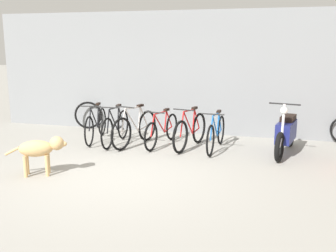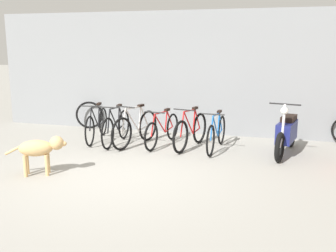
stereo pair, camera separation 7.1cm
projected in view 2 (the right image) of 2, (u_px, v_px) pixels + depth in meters
name	position (u px, v px, depth m)	size (l,w,h in m)	color
ground_plane	(112.00, 176.00, 6.55)	(60.00, 60.00, 0.00)	gray
shop_wall_back	(170.00, 73.00, 9.61)	(9.10, 0.20, 2.93)	slate
bicycle_0	(97.00, 125.00, 8.91)	(0.47, 1.73, 0.86)	black
bicycle_1	(116.00, 128.00, 8.59)	(0.46, 1.65, 0.87)	black
bicycle_2	(135.00, 129.00, 8.45)	(0.55, 1.62, 0.90)	black
bicycle_3	(163.00, 130.00, 8.48)	(0.46, 1.69, 0.79)	black
bicycle_4	(191.00, 131.00, 8.23)	(0.49, 1.60, 0.88)	black
bicycle_5	(216.00, 134.00, 8.09)	(0.46, 1.66, 0.82)	black
motorcycle	(287.00, 133.00, 7.75)	(0.58, 1.80, 1.06)	black
stray_dog	(41.00, 148.00, 6.51)	(0.94, 0.54, 0.65)	tan
spare_tire_right	(89.00, 115.00, 10.15)	(0.69, 0.25, 0.71)	black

